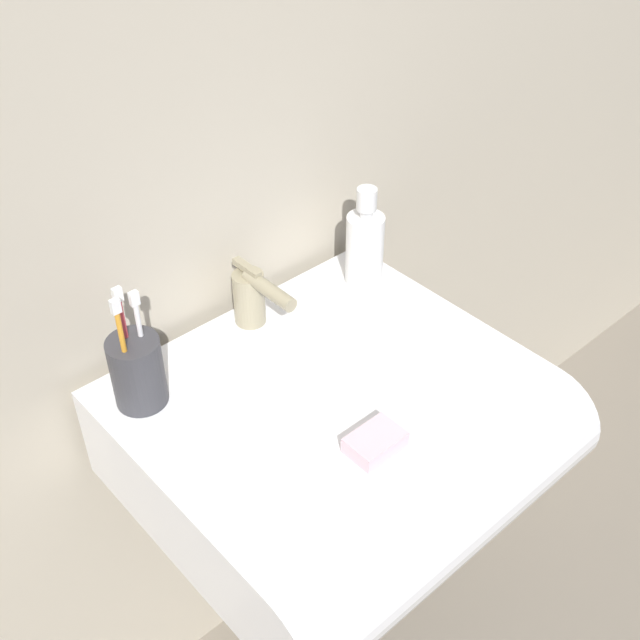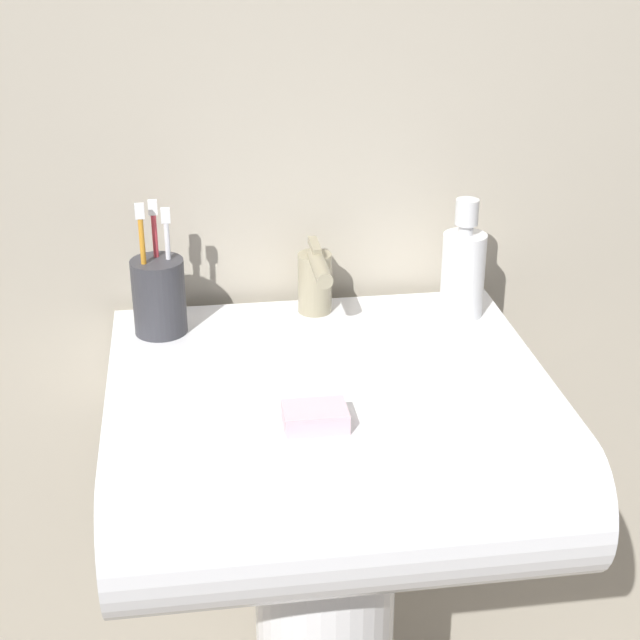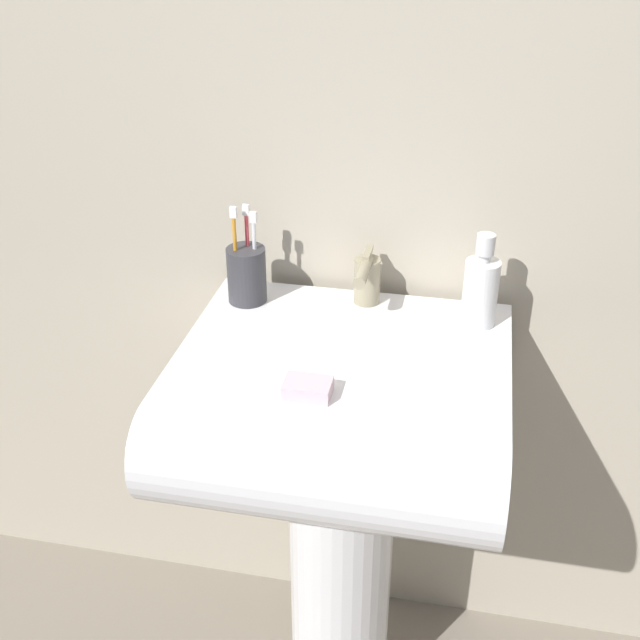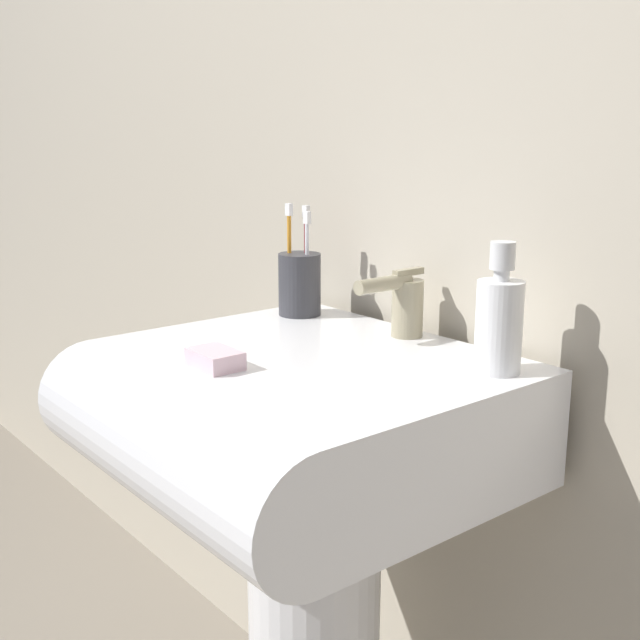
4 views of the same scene
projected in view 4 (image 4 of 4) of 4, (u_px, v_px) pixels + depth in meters
name	position (u px, v px, depth m)	size (l,w,h in m)	color
wall_back	(448.00, 92.00, 1.20)	(5.00, 0.05, 2.40)	#B7AD99
sink_basin	(281.00, 418.00, 1.10)	(0.55, 0.51, 0.16)	white
faucet	(403.00, 303.00, 1.20)	(0.05, 0.13, 0.10)	tan
toothbrush_cup	(300.00, 283.00, 1.35)	(0.07, 0.07, 0.19)	#38383D
soap_bottle	(499.00, 321.00, 1.03)	(0.06, 0.06, 0.17)	white
bar_soap	(215.00, 359.00, 1.06)	(0.07, 0.05, 0.02)	silver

